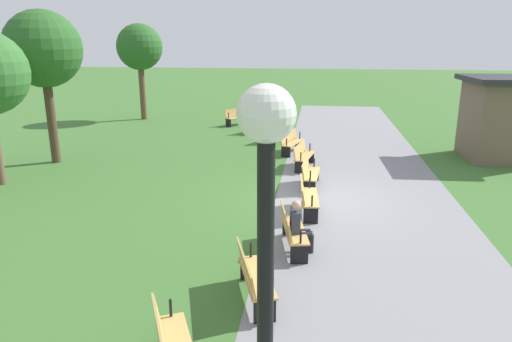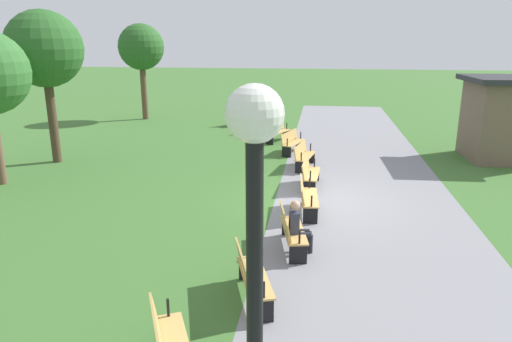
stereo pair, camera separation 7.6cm
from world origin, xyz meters
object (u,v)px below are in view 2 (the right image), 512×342
bench_1 (259,123)px  bench_6 (307,197)px  tree_1 (44,50)px  lamp_post (255,315)px  bench_3 (292,142)px  bench_2 (277,131)px  kiosk (502,118)px  bench_7 (291,229)px  tree_0 (141,48)px  bench_8 (251,276)px  bench_4 (304,155)px  bench_5 (310,173)px  person_seated (298,225)px  bench_0 (239,116)px

bench_1 → bench_6: (10.94, 2.77, 0.00)m
tree_1 → lamp_post: (13.67, 9.63, -1.16)m
bench_1 → bench_3: 4.57m
bench_1 → bench_2: same height
bench_2 → bench_3: bearing=46.4°
kiosk → bench_7: bearing=-41.2°
bench_2 → tree_0: (-5.05, -8.21, 3.57)m
bench_6 → bench_8: 4.58m
bench_4 → bench_5: size_ratio=1.02×
person_seated → kiosk: kiosk is taller
bench_1 → bench_2: 2.29m
bench_2 → bench_3: same height
bench_2 → bench_5: size_ratio=1.01×
bench_5 → bench_4: bearing=-169.3°
bench_4 → bench_0: bearing=-144.4°
bench_2 → bench_3: (2.13, 0.83, 0.00)m
bench_2 → lamp_post: 18.71m
bench_2 → bench_8: size_ratio=0.99×
bench_7 → lamp_post: lamp_post is taller
bench_6 → tree_0: bearing=-148.3°
tree_0 → bench_5: bearing=40.3°
kiosk → bench_0: bearing=-119.6°
bench_0 → bench_1: 2.29m
bench_8 → lamp_post: bearing=-9.0°
tree_1 → bench_8: bearing=45.7°
bench_2 → bench_6: (8.93, 1.68, 0.00)m
bench_1 → tree_1: 10.38m
bench_5 → tree_1: size_ratio=0.30×
bench_3 → lamp_post: lamp_post is taller
bench_4 → bench_5: bearing=17.8°
bench_3 → tree_1: size_ratio=0.30×
bench_8 → bench_6: bearing=151.4°
bench_1 → bench_3: size_ratio=0.96×
bench_6 → lamp_post: (9.54, -0.06, 2.54)m
bench_7 → person_seated: 0.27m
bench_7 → kiosk: kiosk is taller
kiosk → bench_3: bearing=-91.2°
bench_4 → tree_0: (-9.41, -9.61, 3.57)m
bench_7 → person_seated: person_seated is taller
bench_6 → bench_7: size_ratio=0.98×
person_seated → bench_3: bearing=173.8°
bench_6 → tree_1: bearing=-116.7°
bench_2 → person_seated: 11.44m
bench_5 → kiosk: (-4.64, 7.18, 1.16)m
bench_1 → bench_6: size_ratio=0.98×
bench_5 → bench_8: 6.85m
bench_1 → tree_0: bearing=-80.9°
bench_3 → lamp_post: bearing=20.7°
bench_1 → lamp_post: lamp_post is taller
bench_3 → bench_7: bearing=21.5°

